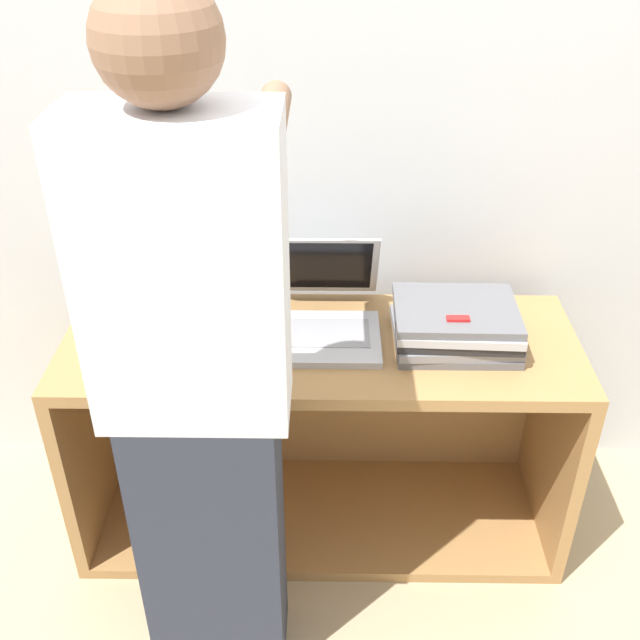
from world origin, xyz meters
The scene contains 8 objects.
ground_plane centered at (0.00, 0.00, 0.00)m, with size 12.00×12.00×0.00m, color tan.
wall_back centered at (0.00, 0.62, 1.20)m, with size 8.00×0.05×2.40m.
cart centered at (0.00, 0.33, 0.35)m, with size 1.44×0.52×0.69m.
laptop_open centered at (0.00, 0.32, 0.75)m, with size 0.33×0.39×0.25m.
laptop_stack_left centered at (-0.36, 0.26, 0.73)m, with size 0.35×0.28×0.07m.
laptop_stack_right centered at (0.37, 0.26, 0.75)m, with size 0.34×0.28×0.12m.
person centered at (-0.26, -0.19, 0.86)m, with size 0.40×0.53×1.71m.
inventory_tag centered at (0.36, 0.19, 0.81)m, with size 0.06×0.02×0.01m.
Camera 1 is at (0.02, -1.46, 1.87)m, focal length 42.00 mm.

